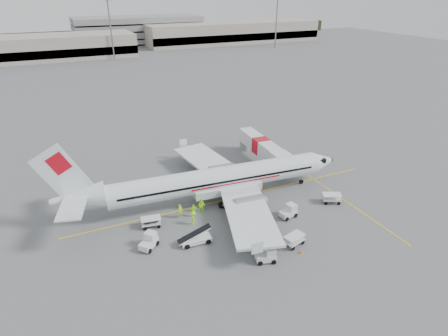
# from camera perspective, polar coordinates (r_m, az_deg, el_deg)

# --- Properties ---
(ground) EXTENTS (360.00, 360.00, 0.00)m
(ground) POSITION_cam_1_polar(r_m,az_deg,el_deg) (51.63, 0.93, -4.68)
(ground) COLOR #56595B
(stripe_lead) EXTENTS (44.00, 0.20, 0.01)m
(stripe_lead) POSITION_cam_1_polar(r_m,az_deg,el_deg) (51.63, 0.93, -4.67)
(stripe_lead) COLOR yellow
(stripe_lead) RESTS_ON ground
(stripe_cross) EXTENTS (0.20, 20.00, 0.01)m
(stripe_cross) POSITION_cam_1_polar(r_m,az_deg,el_deg) (53.16, 18.61, -5.21)
(stripe_cross) COLOR yellow
(stripe_cross) RESTS_ON ground
(terminal_east) EXTENTS (90.00, 26.00, 10.00)m
(terminal_east) POSITION_cam_1_polar(r_m,az_deg,el_deg) (206.55, 1.14, 20.02)
(terminal_east) COLOR gray
(terminal_east) RESTS_ON ground
(parking_garage) EXTENTS (62.00, 24.00, 14.00)m
(parking_garage) POSITION_cam_1_polar(r_m,az_deg,el_deg) (205.78, -12.93, 19.96)
(parking_garage) COLOR slate
(parking_garage) RESTS_ON ground
(treeline) EXTENTS (300.00, 3.00, 6.00)m
(treeline) POSITION_cam_1_polar(r_m,az_deg,el_deg) (217.14, -20.51, 18.26)
(treeline) COLOR black
(treeline) RESTS_ON ground
(mast_center) EXTENTS (3.20, 1.20, 22.00)m
(mast_center) POSITION_cam_1_polar(r_m,az_deg,el_deg) (160.61, -16.85, 19.46)
(mast_center) COLOR slate
(mast_center) RESTS_ON ground
(mast_east) EXTENTS (3.20, 1.20, 22.00)m
(mast_east) POSITION_cam_1_polar(r_m,az_deg,el_deg) (187.26, 7.97, 21.03)
(mast_east) COLOR slate
(mast_east) RESTS_ON ground
(aircraft) EXTENTS (40.68, 33.06, 10.59)m
(aircraft) POSITION_cam_1_polar(r_m,az_deg,el_deg) (49.04, -0.88, 0.58)
(aircraft) COLOR white
(aircraft) RESTS_ON ground
(jet_bridge) EXTENTS (3.56, 16.02, 4.18)m
(jet_bridge) POSITION_cam_1_polar(r_m,az_deg,el_deg) (61.47, 5.61, 2.62)
(jet_bridge) COLOR silver
(jet_bridge) RESTS_ON ground
(belt_loader) EXTENTS (4.72, 1.97, 2.51)m
(belt_loader) POSITION_cam_1_polar(r_m,az_deg,el_deg) (42.79, -4.34, -9.97)
(belt_loader) COLOR silver
(belt_loader) RESTS_ON ground
(tug_fore) EXTENTS (2.37, 1.61, 1.69)m
(tug_fore) POSITION_cam_1_polar(r_m,az_deg,el_deg) (48.01, 9.76, -6.50)
(tug_fore) COLOR silver
(tug_fore) RESTS_ON ground
(tug_mid) EXTENTS (2.40, 1.78, 1.65)m
(tug_mid) POSITION_cam_1_polar(r_m,az_deg,el_deg) (40.69, 6.40, -13.01)
(tug_mid) COLOR silver
(tug_mid) RESTS_ON ground
(tug_aft) EXTENTS (2.52, 2.45, 1.73)m
(tug_aft) POSITION_cam_1_polar(r_m,az_deg,el_deg) (43.02, -11.46, -10.91)
(tug_aft) COLOR silver
(tug_aft) RESTS_ON ground
(cart_loaded_a) EXTENTS (2.93, 2.40, 1.32)m
(cart_loaded_a) POSITION_cam_1_polar(r_m,az_deg,el_deg) (49.51, 1.25, -5.25)
(cart_loaded_a) COLOR silver
(cart_loaded_a) RESTS_ON ground
(cart_loaded_b) EXTENTS (2.53, 1.73, 1.22)m
(cart_loaded_b) POSITION_cam_1_polar(r_m,az_deg,el_deg) (46.53, -11.04, -8.11)
(cart_loaded_b) COLOR silver
(cart_loaded_b) RESTS_ON ground
(cart_empty_a) EXTENTS (2.67, 1.99, 1.24)m
(cart_empty_a) POSITION_cam_1_polar(r_m,az_deg,el_deg) (43.52, 10.65, -10.74)
(cart_empty_a) COLOR silver
(cart_empty_a) RESTS_ON ground
(cart_empty_b) EXTENTS (2.83, 2.36, 1.28)m
(cart_empty_b) POSITION_cam_1_polar(r_m,az_deg,el_deg) (52.46, 16.07, -4.46)
(cart_empty_b) COLOR silver
(cart_empty_b) RESTS_ON ground
(cone_nose) EXTENTS (0.33, 0.33, 0.53)m
(cone_nose) POSITION_cam_1_polar(r_m,az_deg,el_deg) (61.64, 13.00, 0.25)
(cone_nose) COLOR orange
(cone_nose) RESTS_ON ground
(cone_port) EXTENTS (0.33, 0.33, 0.53)m
(cone_port) POSITION_cam_1_polar(r_m,az_deg,el_deg) (58.94, -2.17, -0.29)
(cone_port) COLOR orange
(cone_port) RESTS_ON ground
(cone_stbd) EXTENTS (0.35, 0.35, 0.58)m
(cone_stbd) POSITION_cam_1_polar(r_m,az_deg,el_deg) (42.61, 11.65, -12.32)
(cone_stbd) COLOR orange
(cone_stbd) RESTS_ON ground
(crew_a) EXTENTS (0.81, 0.70, 1.86)m
(crew_a) POSITION_cam_1_polar(r_m,az_deg,el_deg) (47.48, -6.68, -6.55)
(crew_a) COLOR #8FDE19
(crew_a) RESTS_ON ground
(crew_b) EXTENTS (1.17, 1.09, 1.93)m
(crew_b) POSITION_cam_1_polar(r_m,az_deg,el_deg) (48.34, -3.42, -5.71)
(crew_b) COLOR #8FDE19
(crew_b) RESTS_ON ground
(crew_c) EXTENTS (0.69, 1.17, 1.77)m
(crew_c) POSITION_cam_1_polar(r_m,az_deg,el_deg) (46.14, -4.70, -7.57)
(crew_c) COLOR #8FDE19
(crew_c) RESTS_ON ground
(crew_d) EXTENTS (1.06, 0.55, 1.73)m
(crew_d) POSITION_cam_1_polar(r_m,az_deg,el_deg) (47.57, -4.65, -6.47)
(crew_d) COLOR #8FDE19
(crew_d) RESTS_ON ground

